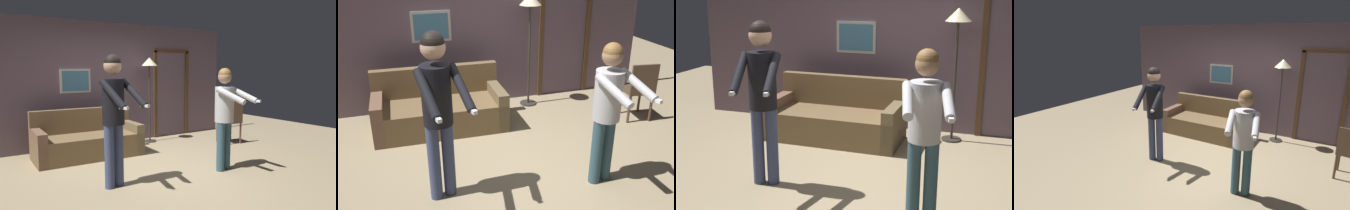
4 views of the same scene
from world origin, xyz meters
TOP-DOWN VIEW (x-y plane):
  - ground_plane at (0.00, 0.00)m, footprint 12.00×12.00m
  - back_wall_assembly at (0.02, 2.24)m, footprint 6.40×0.10m
  - couch at (-0.63, 1.42)m, footprint 1.92×0.89m
  - torchiere_lamp at (0.96, 1.88)m, footprint 0.35×0.35m
  - person_standing_left at (-0.86, -0.31)m, footprint 0.53×0.70m
  - person_standing_right at (0.93, -0.57)m, footprint 0.53×0.66m
  - dining_chair_distant at (2.35, 0.75)m, footprint 0.47×0.47m

SIDE VIEW (x-z plane):
  - ground_plane at x=0.00m, z-range 0.00..0.00m
  - couch at x=-0.63m, z-range -0.16..0.71m
  - dining_chair_distant at x=2.35m, z-range 0.06..0.99m
  - person_standing_right at x=0.93m, z-range 0.17..1.80m
  - person_standing_left at x=-0.86m, z-range 0.21..2.02m
  - back_wall_assembly at x=0.02m, z-range 0.00..2.60m
  - torchiere_lamp at x=0.96m, z-range 0.64..2.51m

